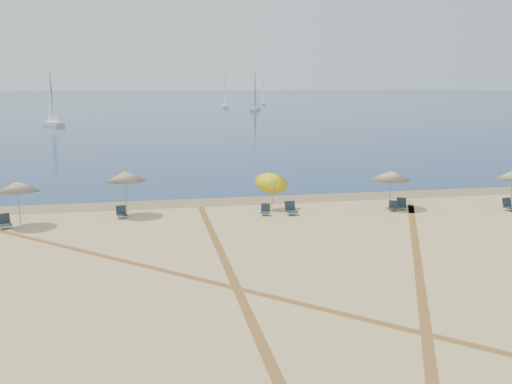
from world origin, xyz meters
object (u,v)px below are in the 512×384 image
at_px(sailboat_1, 225,98).
at_px(sailboat_3, 255,99).
at_px(chair_3, 265,210).
at_px(umbrella_1, 17,187).
at_px(sailboat_2, 52,109).
at_px(chair_5, 393,206).
at_px(umbrella_4, 391,175).
at_px(chair_7, 508,205).
at_px(chair_6, 402,204).
at_px(umbrella_2, 125,176).
at_px(chair_2, 121,213).
at_px(umbrella_3, 272,179).
at_px(chair_4, 291,209).
at_px(sailboat_0, 263,97).
at_px(chair_1, 5,222).

height_order(sailboat_1, sailboat_3, sailboat_3).
height_order(chair_3, sailboat_1, sailboat_1).
relative_size(umbrella_1, sailboat_2, 0.27).
bearing_deg(chair_5, umbrella_4, 101.54).
bearing_deg(chair_7, chair_6, 158.22).
distance_m(sailboat_1, sailboat_2, 69.27).
xyz_separation_m(umbrella_2, sailboat_1, (23.41, 127.97, 0.51)).
bearing_deg(chair_2, chair_5, -15.77).
xyz_separation_m(chair_2, sailboat_3, (29.10, 112.21, 2.63)).
relative_size(umbrella_3, chair_2, 3.34).
xyz_separation_m(umbrella_3, sailboat_1, (14.94, 128.10, 0.96)).
relative_size(chair_4, sailboat_1, 0.09).
height_order(chair_3, sailboat_3, sailboat_3).
height_order(umbrella_3, umbrella_4, umbrella_3).
distance_m(umbrella_2, chair_4, 9.59).
distance_m(umbrella_3, umbrella_4, 7.17).
bearing_deg(chair_7, chair_5, 161.55).
height_order(sailboat_0, sailboat_1, sailboat_1).
relative_size(umbrella_1, chair_7, 3.07).
height_order(chair_3, chair_6, chair_6).
relative_size(chair_3, chair_5, 1.01).
height_order(umbrella_3, chair_5, umbrella_3).
bearing_deg(chair_6, chair_5, -136.14).
bearing_deg(chair_3, chair_6, 14.04).
relative_size(chair_1, chair_5, 1.24).
xyz_separation_m(chair_3, chair_5, (7.61, -0.37, -0.02)).
height_order(umbrella_2, umbrella_4, umbrella_2).
height_order(umbrella_2, chair_2, umbrella_2).
xyz_separation_m(umbrella_4, chair_6, (0.45, -0.72, -1.64)).
distance_m(chair_2, sailboat_0, 153.78).
bearing_deg(sailboat_3, chair_7, -71.91).
relative_size(umbrella_3, sailboat_1, 0.28).
distance_m(chair_1, chair_2, 5.99).
bearing_deg(umbrella_1, umbrella_3, 5.53).
height_order(umbrella_4, chair_1, umbrella_4).
height_order(umbrella_3, chair_7, umbrella_3).
relative_size(umbrella_4, sailboat_3, 0.24).
bearing_deg(umbrella_2, umbrella_1, -164.93).
distance_m(chair_4, chair_5, 6.16).
xyz_separation_m(chair_1, chair_7, (28.26, -1.29, -0.00)).
bearing_deg(chair_7, chair_2, 165.55).
height_order(umbrella_4, chair_7, umbrella_4).
relative_size(umbrella_2, chair_2, 3.41).
height_order(chair_1, chair_6, chair_1).
xyz_separation_m(chair_1, sailboat_1, (29.56, 129.93, 2.40)).
height_order(sailboat_2, sailboat_3, sailboat_3).
height_order(umbrella_2, chair_6, umbrella_2).
xyz_separation_m(umbrella_2, sailboat_0, (38.41, 147.99, 0.16)).
bearing_deg(chair_2, sailboat_0, 64.09).
relative_size(chair_1, chair_2, 1.19).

